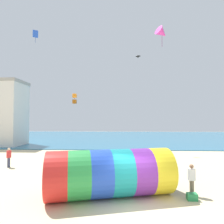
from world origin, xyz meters
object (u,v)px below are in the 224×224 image
at_px(bystander_near_water, 9,157).
at_px(kite_orange_box, 75,99).
at_px(kite_blue_diamond, 35,34).
at_px(cooler_box, 192,197).
at_px(kite_black_parafoil, 138,56).
at_px(kite_handler, 192,180).
at_px(kite_magenta_delta, 162,33).
at_px(giant_inflatable_tube, 111,173).

bearing_deg(bystander_near_water, kite_orange_box, 56.05).
distance_m(kite_orange_box, bystander_near_water, 9.68).
relative_size(kite_blue_diamond, cooler_box, 2.37).
relative_size(kite_black_parafoil, cooler_box, 1.41).
xyz_separation_m(kite_blue_diamond, cooler_box, (12.17, -8.06, -12.44)).
relative_size(kite_orange_box, cooler_box, 2.43).
relative_size(kite_handler, bystander_near_water, 1.01).
xyz_separation_m(kite_black_parafoil, bystander_near_water, (-12.22, -9.94, -12.03)).
xyz_separation_m(kite_orange_box, bystander_near_water, (-4.31, -6.39, -5.85)).
bearing_deg(kite_magenta_delta, giant_inflatable_tube, -124.39).
relative_size(kite_magenta_delta, cooler_box, 3.45).
bearing_deg(kite_handler, kite_orange_box, 128.00).
bearing_deg(kite_handler, giant_inflatable_tube, -176.15).
xyz_separation_m(giant_inflatable_tube, kite_handler, (4.50, 0.30, -0.39)).
height_order(kite_orange_box, bystander_near_water, kite_orange_box).
bearing_deg(kite_blue_diamond, bystander_near_water, -133.54).
height_order(kite_handler, bystander_near_water, kite_handler).
relative_size(giant_inflatable_tube, bystander_near_water, 4.21).
bearing_deg(giant_inflatable_tube, kite_handler, 3.85).
height_order(kite_black_parafoil, cooler_box, kite_black_parafoil).
distance_m(kite_handler, kite_blue_diamond, 18.61).
relative_size(kite_handler, cooler_box, 3.36).
bearing_deg(kite_magenta_delta, cooler_box, -87.87).
xyz_separation_m(giant_inflatable_tube, kite_blue_diamond, (-7.87, 7.78, 11.34)).
bearing_deg(bystander_near_water, cooler_box, -25.24).
bearing_deg(kite_orange_box, kite_blue_diamond, -120.13).
xyz_separation_m(kite_blue_diamond, kite_black_parafoil, (10.70, 8.34, 0.29)).
distance_m(bystander_near_water, cooler_box, 15.16).
xyz_separation_m(kite_magenta_delta, kite_blue_diamond, (-11.94, 1.84, 0.96)).
bearing_deg(kite_black_parafoil, bystander_near_water, -140.87).
relative_size(kite_orange_box, kite_black_parafoil, 1.73).
bearing_deg(cooler_box, giant_inflatable_tube, 176.29).
height_order(kite_blue_diamond, kite_black_parafoil, kite_black_parafoil).
relative_size(giant_inflatable_tube, kite_blue_diamond, 5.90).
bearing_deg(kite_black_parafoil, kite_handler, -83.98).
xyz_separation_m(kite_magenta_delta, kite_orange_box, (-9.16, 6.63, -4.93)).
height_order(giant_inflatable_tube, kite_black_parafoil, kite_black_parafoil).
relative_size(kite_blue_diamond, kite_orange_box, 0.98).
bearing_deg(kite_orange_box, kite_magenta_delta, -35.89).
bearing_deg(cooler_box, kite_blue_diamond, 146.47).
height_order(giant_inflatable_tube, cooler_box, giant_inflatable_tube).
relative_size(kite_magenta_delta, kite_black_parafoil, 2.46).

